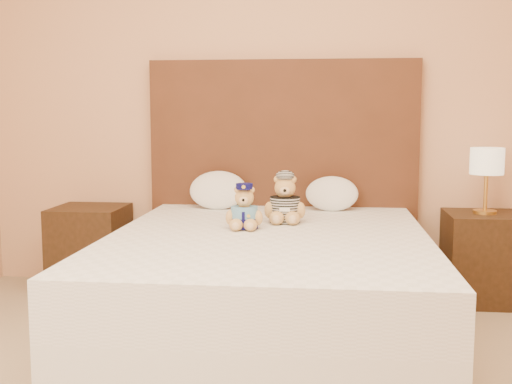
# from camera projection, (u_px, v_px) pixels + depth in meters

# --- Properties ---
(bed) EXTENTS (1.60, 2.00, 0.55)m
(bed) POSITION_uv_depth(u_px,v_px,m) (269.00, 286.00, 3.28)
(bed) COLOR white
(bed) RESTS_ON ground
(headboard) EXTENTS (1.75, 0.08, 1.50)m
(headboard) POSITION_uv_depth(u_px,v_px,m) (283.00, 175.00, 4.22)
(headboard) COLOR #4E2817
(headboard) RESTS_ON ground
(nightstand_left) EXTENTS (0.45, 0.45, 0.55)m
(nightstand_left) POSITION_uv_depth(u_px,v_px,m) (90.00, 248.00, 4.21)
(nightstand_left) COLOR #392112
(nightstand_left) RESTS_ON ground
(nightstand_right) EXTENTS (0.45, 0.45, 0.55)m
(nightstand_right) POSITION_uv_depth(u_px,v_px,m) (483.00, 258.00, 3.94)
(nightstand_right) COLOR #392112
(nightstand_right) RESTS_ON ground
(lamp) EXTENTS (0.20, 0.20, 0.40)m
(lamp) POSITION_uv_depth(u_px,v_px,m) (487.00, 165.00, 3.87)
(lamp) COLOR gold
(lamp) RESTS_ON nightstand_right
(teddy_police) EXTENTS (0.21, 0.21, 0.24)m
(teddy_police) POSITION_uv_depth(u_px,v_px,m) (244.00, 206.00, 3.37)
(teddy_police) COLOR #B07C44
(teddy_police) RESTS_ON bed
(teddy_prisoner) EXTENTS (0.25, 0.24, 0.27)m
(teddy_prisoner) POSITION_uv_depth(u_px,v_px,m) (285.00, 199.00, 3.57)
(teddy_prisoner) COLOR #B07C44
(teddy_prisoner) RESTS_ON bed
(pillow_left) EXTENTS (0.37, 0.24, 0.26)m
(pillow_left) POSITION_uv_depth(u_px,v_px,m) (218.00, 188.00, 4.10)
(pillow_left) COLOR white
(pillow_left) RESTS_ON bed
(pillow_right) EXTENTS (0.33, 0.21, 0.23)m
(pillow_right) POSITION_uv_depth(u_px,v_px,m) (332.00, 192.00, 4.02)
(pillow_right) COLOR white
(pillow_right) RESTS_ON bed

